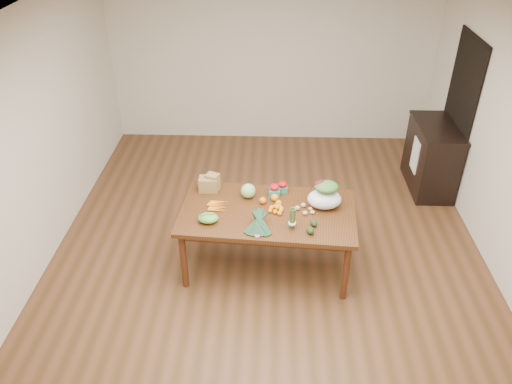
{
  "coord_description": "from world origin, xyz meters",
  "views": [
    {
      "loc": [
        0.02,
        -4.57,
        3.79
      ],
      "look_at": [
        -0.14,
        0.0,
        0.82
      ],
      "focal_mm": 35.0,
      "sensor_mm": 36.0,
      "label": 1
    }
  ],
  "objects_px": {
    "cabbage": "(248,191)",
    "paper_bag": "(208,183)",
    "mandarin_cluster": "(277,208)",
    "kale_bunch": "(258,224)",
    "asparagus_bundle": "(292,218)",
    "cabinet": "(431,157)",
    "salad_bag": "(325,196)",
    "dining_table": "(267,239)"
  },
  "relations": [
    {
      "from": "paper_bag",
      "to": "salad_bag",
      "type": "height_order",
      "value": "salad_bag"
    },
    {
      "from": "cabbage",
      "to": "asparagus_bundle",
      "type": "height_order",
      "value": "asparagus_bundle"
    },
    {
      "from": "dining_table",
      "to": "mandarin_cluster",
      "type": "xyz_separation_m",
      "value": [
        0.1,
        -0.01,
        0.41
      ]
    },
    {
      "from": "cabinet",
      "to": "asparagus_bundle",
      "type": "bearing_deg",
      "value": -133.98
    },
    {
      "from": "asparagus_bundle",
      "to": "cabbage",
      "type": "bearing_deg",
      "value": 134.41
    },
    {
      "from": "cabinet",
      "to": "mandarin_cluster",
      "type": "height_order",
      "value": "cabinet"
    },
    {
      "from": "cabbage",
      "to": "asparagus_bundle",
      "type": "distance_m",
      "value": 0.72
    },
    {
      "from": "paper_bag",
      "to": "kale_bunch",
      "type": "distance_m",
      "value": 0.94
    },
    {
      "from": "paper_bag",
      "to": "asparagus_bundle",
      "type": "xyz_separation_m",
      "value": [
        0.92,
        -0.68,
        0.03
      ]
    },
    {
      "from": "dining_table",
      "to": "cabbage",
      "type": "bearing_deg",
      "value": 134.85
    },
    {
      "from": "paper_bag",
      "to": "dining_table",
      "type": "bearing_deg",
      "value": -29.68
    },
    {
      "from": "cabbage",
      "to": "salad_bag",
      "type": "xyz_separation_m",
      "value": [
        0.82,
        -0.16,
        0.06
      ]
    },
    {
      "from": "mandarin_cluster",
      "to": "cabinet",
      "type": "bearing_deg",
      "value": 39.61
    },
    {
      "from": "dining_table",
      "to": "cabinet",
      "type": "height_order",
      "value": "cabinet"
    },
    {
      "from": "dining_table",
      "to": "mandarin_cluster",
      "type": "bearing_deg",
      "value": 0.17
    },
    {
      "from": "cabbage",
      "to": "paper_bag",
      "type": "bearing_deg",
      "value": 164.22
    },
    {
      "from": "mandarin_cluster",
      "to": "kale_bunch",
      "type": "distance_m",
      "value": 0.4
    },
    {
      "from": "cabinet",
      "to": "salad_bag",
      "type": "relative_size",
      "value": 2.82
    },
    {
      "from": "dining_table",
      "to": "cabbage",
      "type": "relative_size",
      "value": 11.37
    },
    {
      "from": "cabbage",
      "to": "asparagus_bundle",
      "type": "xyz_separation_m",
      "value": [
        0.47,
        -0.55,
        0.04
      ]
    },
    {
      "from": "paper_bag",
      "to": "cabinet",
      "type": "bearing_deg",
      "value": 25.32
    },
    {
      "from": "paper_bag",
      "to": "cabbage",
      "type": "height_order",
      "value": "paper_bag"
    },
    {
      "from": "asparagus_bundle",
      "to": "salad_bag",
      "type": "relative_size",
      "value": 0.69
    },
    {
      "from": "kale_bunch",
      "to": "salad_bag",
      "type": "relative_size",
      "value": 1.1
    },
    {
      "from": "cabinet",
      "to": "asparagus_bundle",
      "type": "distance_m",
      "value": 2.88
    },
    {
      "from": "kale_bunch",
      "to": "asparagus_bundle",
      "type": "distance_m",
      "value": 0.35
    },
    {
      "from": "cabbage",
      "to": "salad_bag",
      "type": "relative_size",
      "value": 0.45
    },
    {
      "from": "paper_bag",
      "to": "cabbage",
      "type": "bearing_deg",
      "value": -15.78
    },
    {
      "from": "paper_bag",
      "to": "kale_bunch",
      "type": "height_order",
      "value": "paper_bag"
    },
    {
      "from": "cabbage",
      "to": "kale_bunch",
      "type": "height_order",
      "value": "cabbage"
    },
    {
      "from": "cabbage",
      "to": "cabinet",
      "type": "bearing_deg",
      "value": 31.51
    },
    {
      "from": "mandarin_cluster",
      "to": "asparagus_bundle",
      "type": "bearing_deg",
      "value": -63.07
    },
    {
      "from": "dining_table",
      "to": "mandarin_cluster",
      "type": "height_order",
      "value": "mandarin_cluster"
    },
    {
      "from": "mandarin_cluster",
      "to": "kale_bunch",
      "type": "bearing_deg",
      "value": -118.59
    },
    {
      "from": "cabinet",
      "to": "cabbage",
      "type": "distance_m",
      "value": 2.89
    },
    {
      "from": "paper_bag",
      "to": "kale_bunch",
      "type": "relative_size",
      "value": 0.69
    },
    {
      "from": "asparagus_bundle",
      "to": "dining_table",
      "type": "bearing_deg",
      "value": 134.02
    },
    {
      "from": "cabinet",
      "to": "kale_bunch",
      "type": "distance_m",
      "value": 3.15
    },
    {
      "from": "cabbage",
      "to": "kale_bunch",
      "type": "bearing_deg",
      "value": -78.08
    },
    {
      "from": "dining_table",
      "to": "paper_bag",
      "type": "distance_m",
      "value": 0.9
    },
    {
      "from": "paper_bag",
      "to": "salad_bag",
      "type": "bearing_deg",
      "value": -12.91
    },
    {
      "from": "cabbage",
      "to": "kale_bunch",
      "type": "distance_m",
      "value": 0.62
    }
  ]
}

